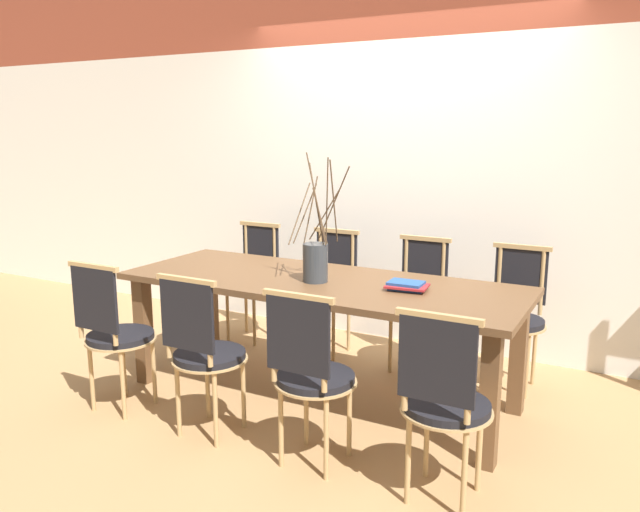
{
  "coord_description": "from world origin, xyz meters",
  "views": [
    {
      "loc": [
        1.77,
        -3.27,
        1.68
      ],
      "look_at": [
        0.0,
        0.0,
        0.91
      ],
      "focal_mm": 35.0,
      "sensor_mm": 36.0,
      "label": 1
    }
  ],
  "objects": [
    {
      "name": "ground_plane",
      "position": [
        0.0,
        0.0,
        0.0
      ],
      "size": [
        16.0,
        16.0,
        0.0
      ],
      "primitive_type": "plane",
      "color": "#A87F51"
    },
    {
      "name": "wall_rear",
      "position": [
        0.0,
        1.29,
        1.6
      ],
      "size": [
        12.0,
        0.06,
        3.2
      ],
      "color": "white",
      "rests_on": "ground_plane"
    },
    {
      "name": "dining_table",
      "position": [
        0.0,
        0.0,
        0.66
      ],
      "size": [
        2.5,
        0.91,
        0.76
      ],
      "color": "brown",
      "rests_on": "ground_plane"
    },
    {
      "name": "chair_near_leftend",
      "position": [
        -0.98,
        -0.76,
        0.51
      ],
      "size": [
        0.42,
        0.42,
        0.93
      ],
      "color": "black",
      "rests_on": "ground_plane"
    },
    {
      "name": "chair_near_left",
      "position": [
        -0.31,
        -0.76,
        0.51
      ],
      "size": [
        0.42,
        0.42,
        0.93
      ],
      "color": "black",
      "rests_on": "ground_plane"
    },
    {
      "name": "chair_near_center",
      "position": [
        0.36,
        -0.76,
        0.51
      ],
      "size": [
        0.42,
        0.42,
        0.93
      ],
      "color": "black",
      "rests_on": "ground_plane"
    },
    {
      "name": "chair_near_right",
      "position": [
        1.03,
        -0.76,
        0.51
      ],
      "size": [
        0.42,
        0.42,
        0.93
      ],
      "color": "black",
      "rests_on": "ground_plane"
    },
    {
      "name": "chair_far_leftend",
      "position": [
        -1.02,
        0.76,
        0.51
      ],
      "size": [
        0.42,
        0.42,
        0.93
      ],
      "rotation": [
        0.0,
        0.0,
        3.14
      ],
      "color": "black",
      "rests_on": "ground_plane"
    },
    {
      "name": "chair_far_left",
      "position": [
        -0.33,
        0.76,
        0.51
      ],
      "size": [
        0.42,
        0.42,
        0.93
      ],
      "rotation": [
        0.0,
        0.0,
        3.14
      ],
      "color": "black",
      "rests_on": "ground_plane"
    },
    {
      "name": "chair_far_center",
      "position": [
        0.37,
        0.76,
        0.51
      ],
      "size": [
        0.42,
        0.42,
        0.93
      ],
      "rotation": [
        0.0,
        0.0,
        3.14
      ],
      "color": "black",
      "rests_on": "ground_plane"
    },
    {
      "name": "chair_far_right",
      "position": [
        1.03,
        0.76,
        0.51
      ],
      "size": [
        0.42,
        0.42,
        0.93
      ],
      "rotation": [
        0.0,
        0.0,
        3.14
      ],
      "color": "black",
      "rests_on": "ground_plane"
    },
    {
      "name": "vase_centerpiece",
      "position": [
        -0.01,
        -0.05,
        0.9
      ],
      "size": [
        0.32,
        0.3,
        0.78
      ],
      "color": "#33383D",
      "rests_on": "dining_table"
    },
    {
      "name": "book_stack",
      "position": [
        0.55,
        0.03,
        0.79
      ],
      "size": [
        0.25,
        0.2,
        0.05
      ],
      "color": "#234C8C",
      "rests_on": "dining_table"
    }
  ]
}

